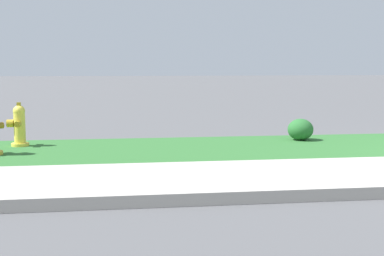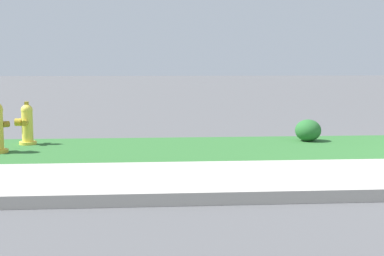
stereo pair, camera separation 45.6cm
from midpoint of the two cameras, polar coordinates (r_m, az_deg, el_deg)
fire_hydrant_mid_block at (r=8.72m, az=-19.40°, el=0.26°), size 0.32×0.36×0.68m
shrub_bush_mid_verge at (r=9.04m, az=10.09°, el=-0.17°), size 0.43×0.43×0.36m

